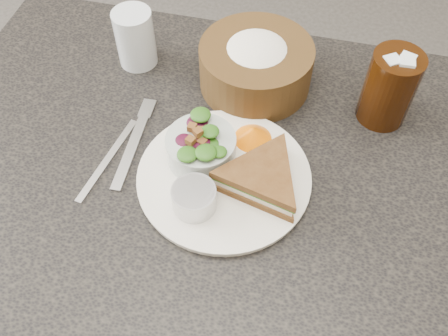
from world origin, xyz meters
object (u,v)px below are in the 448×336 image
at_px(sandwich, 262,178).
at_px(cola_glass, 390,85).
at_px(dinner_plate, 224,177).
at_px(dining_table, 223,270).
at_px(dressing_ramekin, 194,198).
at_px(bread_basket, 256,60).
at_px(water_glass, 135,38).
at_px(salad_bowl, 201,145).

relative_size(sandwich, cola_glass, 1.12).
distance_m(dinner_plate, sandwich, 0.06).
xyz_separation_m(dining_table, dressing_ramekin, (-0.02, -0.08, 0.41)).
bearing_deg(cola_glass, bread_basket, 173.90).
xyz_separation_m(dinner_plate, water_glass, (-0.22, 0.22, 0.05)).
xyz_separation_m(dinner_plate, cola_glass, (0.22, 0.19, 0.06)).
distance_m(dining_table, salad_bowl, 0.42).
height_order(dining_table, dressing_ramekin, dressing_ramekin).
bearing_deg(dinner_plate, salad_bowl, 149.04).
distance_m(cola_glass, water_glass, 0.44).
height_order(dinner_plate, dressing_ramekin, dressing_ramekin).
distance_m(dinner_plate, dressing_ramekin, 0.07).
distance_m(sandwich, bread_basket, 0.23).
distance_m(dinner_plate, salad_bowl, 0.06).
bearing_deg(cola_glass, dinner_plate, -139.42).
bearing_deg(bread_basket, sandwich, -75.90).
bearing_deg(salad_bowl, bread_basket, 76.59).
height_order(dinner_plate, salad_bowl, salad_bowl).
distance_m(dressing_ramekin, bread_basket, 0.28).
relative_size(salad_bowl, bread_basket, 0.55).
xyz_separation_m(salad_bowl, dressing_ramekin, (0.01, -0.09, -0.01)).
height_order(dressing_ramekin, water_glass, water_glass).
bearing_deg(cola_glass, dressing_ramekin, -134.83).
height_order(dining_table, dinner_plate, dinner_plate).
bearing_deg(dinner_plate, water_glass, 134.08).
distance_m(dinner_plate, cola_glass, 0.30).
height_order(sandwich, bread_basket, bread_basket).
distance_m(salad_bowl, cola_glass, 0.31).
relative_size(bread_basket, water_glass, 1.85).
xyz_separation_m(dinner_plate, bread_basket, (0.00, 0.22, 0.05)).
height_order(dressing_ramekin, cola_glass, cola_glass).
relative_size(salad_bowl, cola_glass, 0.77).
bearing_deg(salad_bowl, cola_glass, 32.08).
xyz_separation_m(salad_bowl, bread_basket, (0.05, 0.19, 0.01)).
relative_size(dining_table, salad_bowl, 9.38).
bearing_deg(dining_table, bread_basket, 86.86).
distance_m(bread_basket, water_glass, 0.22).
height_order(dining_table, sandwich, sandwich).
xyz_separation_m(salad_bowl, water_glass, (-0.17, 0.20, 0.01)).
bearing_deg(cola_glass, sandwich, -129.78).
relative_size(dinner_plate, water_glass, 2.50).
xyz_separation_m(bread_basket, water_glass, (-0.22, 0.01, -0.00)).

